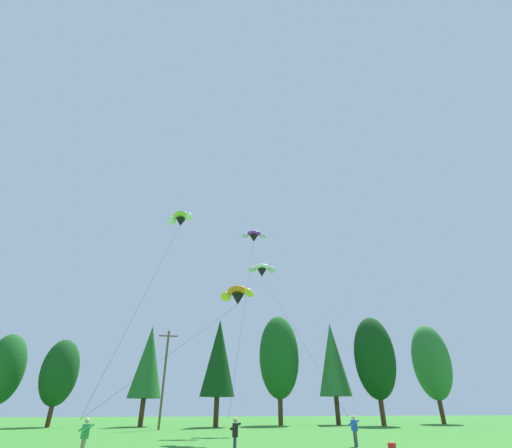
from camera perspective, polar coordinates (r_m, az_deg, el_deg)
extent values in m
ellipsoid|color=#19561E|center=(60.09, -34.99, -18.23)|extent=(4.78, 4.78, 8.66)
cylinder|color=#472D19|center=(57.24, -29.86, -24.78)|extent=(0.56, 0.56, 2.62)
ellipsoid|color=#144719|center=(57.39, -28.65, -19.88)|extent=(4.62, 4.62, 8.20)
cylinder|color=#472D19|center=(54.42, -17.63, -26.54)|extent=(0.62, 0.62, 3.25)
cone|color=#236628|center=(54.73, -16.67, -20.04)|extent=(4.35, 4.35, 9.26)
cylinder|color=#472D19|center=(51.11, -6.32, -27.45)|extent=(0.63, 0.63, 3.40)
cone|color=#0F3D14|center=(51.48, -5.93, -20.15)|extent=(4.48, 4.48, 9.69)
cylinder|color=#472D19|center=(56.68, 3.90, -27.33)|extent=(0.66, 0.66, 3.72)
ellipsoid|color=#19561E|center=(57.10, 3.66, -20.14)|extent=(5.81, 5.81, 11.64)
cylinder|color=#472D19|center=(58.94, 12.77, -26.83)|extent=(0.66, 0.66, 3.65)
cone|color=#2D7033|center=(59.32, 12.04, -20.08)|extent=(4.69, 4.69, 10.38)
cylinder|color=#472D19|center=(57.29, 19.35, -26.13)|extent=(0.65, 0.65, 3.57)
ellipsoid|color=#0F3D14|center=(57.66, 18.25, -19.36)|extent=(5.65, 5.65, 11.18)
cylinder|color=#472D19|center=(67.50, 27.30, -24.74)|extent=(0.65, 0.65, 3.62)
ellipsoid|color=#2D7033|center=(67.83, 26.00, -18.97)|extent=(5.70, 5.70, 11.34)
cylinder|color=brown|center=(46.23, -14.36, -22.49)|extent=(0.26, 0.26, 10.48)
cube|color=brown|center=(46.77, -13.69, -16.85)|extent=(2.20, 0.14, 0.14)
cube|color=#2D8E47|center=(21.01, -25.39, -27.54)|extent=(0.40, 0.45, 0.60)
sphere|color=tan|center=(20.99, -25.13, -26.37)|extent=(0.22, 0.22, 0.22)
cylinder|color=#2D8E47|center=(20.78, -25.06, -27.18)|extent=(0.50, 0.34, 0.35)
cylinder|color=#2D8E47|center=(21.23, -25.53, -27.05)|extent=(0.50, 0.34, 0.35)
cylinder|color=navy|center=(20.61, -3.35, -31.80)|extent=(0.13, 0.13, 0.84)
cylinder|color=navy|center=(20.81, -3.43, -31.75)|extent=(0.13, 0.13, 0.84)
cube|color=black|center=(20.66, -3.33, -29.79)|extent=(0.25, 0.38, 0.60)
sphere|color=tan|center=(20.65, -3.29, -28.57)|extent=(0.22, 0.22, 0.22)
cylinder|color=black|center=(20.42, -3.21, -29.37)|extent=(0.53, 0.09, 0.35)
cylinder|color=black|center=(20.89, -3.41, -29.32)|extent=(0.53, 0.09, 0.35)
cylinder|color=#4C4C51|center=(26.56, 15.62, -29.94)|extent=(0.14, 0.14, 0.84)
cylinder|color=#4C4C51|center=(26.73, 15.37, -29.95)|extent=(0.14, 0.14, 0.84)
cube|color=blue|center=(26.61, 15.28, -28.41)|extent=(0.27, 0.40, 0.60)
sphere|color=tan|center=(26.60, 15.15, -27.47)|extent=(0.22, 0.22, 0.22)
cylinder|color=blue|center=(26.40, 15.52, -28.05)|extent=(0.53, 0.13, 0.35)
cylinder|color=blue|center=(26.81, 14.94, -28.09)|extent=(0.53, 0.13, 0.35)
ellipsoid|color=orange|center=(31.91, -2.98, -10.52)|extent=(2.30, 2.25, 0.99)
ellipsoid|color=yellow|center=(31.21, -1.13, -10.81)|extent=(1.40, 1.41, 1.15)
ellipsoid|color=yellow|center=(32.45, -4.79, -11.36)|extent=(1.38, 1.43, 1.15)
cone|color=black|center=(31.81, -2.89, -11.83)|extent=(1.50, 1.50, 0.91)
cylinder|color=black|center=(25.66, -11.63, -18.29)|extent=(8.84, 9.93, 8.42)
ellipsoid|color=purple|center=(45.06, -0.35, -1.50)|extent=(1.87, 1.28, 0.72)
ellipsoid|color=silver|center=(44.99, 1.04, -1.89)|extent=(0.99, 0.97, 0.91)
ellipsoid|color=silver|center=(44.90, -1.74, -1.83)|extent=(1.10, 1.00, 0.91)
cone|color=black|center=(44.86, -0.36, -2.33)|extent=(1.11, 1.11, 0.84)
cylinder|color=black|center=(31.93, -1.52, -10.84)|extent=(5.10, 19.56, 18.90)
ellipsoid|color=white|center=(43.33, 0.94, -6.82)|extent=(2.03, 1.50, 0.80)
ellipsoid|color=silver|center=(43.28, 2.49, -7.23)|extent=(1.08, 1.13, 0.99)
ellipsoid|color=silver|center=(43.19, -0.61, -7.21)|extent=(1.21, 1.16, 0.99)
cone|color=black|center=(43.19, 0.94, -7.76)|extent=(1.21, 1.21, 0.89)
cylinder|color=black|center=(34.08, 5.71, -15.68)|extent=(2.07, 15.70, 14.38)
ellipsoid|color=#93D633|center=(36.00, -11.85, 1.25)|extent=(2.01, 1.91, 1.02)
ellipsoid|color=white|center=(35.30, -10.54, 1.18)|extent=(1.13, 1.28, 1.12)
ellipsoid|color=white|center=(36.45, -13.21, 0.51)|extent=(1.24, 1.20, 1.12)
cone|color=black|center=(35.78, -11.85, 0.28)|extent=(1.30, 1.30, 0.80)
cylinder|color=black|center=(27.39, -16.79, -9.84)|extent=(3.26, 11.51, 16.23)
cube|color=red|center=(25.43, 20.74, -30.04)|extent=(0.61, 0.63, 0.34)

